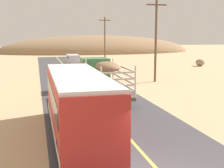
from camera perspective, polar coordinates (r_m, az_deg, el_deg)
name	(u,v)px	position (r m, az deg, el deg)	size (l,w,h in m)	color
livestock_truck	(99,73)	(26.68, -2.37, 2.06)	(2.53, 9.70, 3.02)	#3F7F4C
bus	(77,103)	(15.51, -6.46, -3.46)	(2.54, 10.00, 3.21)	red
car_far	(73,60)	(48.05, -7.25, 4.40)	(1.90, 4.62, 1.93)	silver
power_pole_mid	(156,38)	(33.38, 8.13, 8.39)	(2.20, 0.24, 8.74)	brown
power_pole_far	(105,38)	(57.38, -1.34, 8.55)	(2.20, 0.24, 8.17)	brown
boulder_mid_field	(200,62)	(51.59, 16.02, 3.86)	(1.39, 1.54, 1.13)	gray
distant_hill	(96,52)	(87.26, -2.94, 5.93)	(54.25, 24.30, 9.42)	#957553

